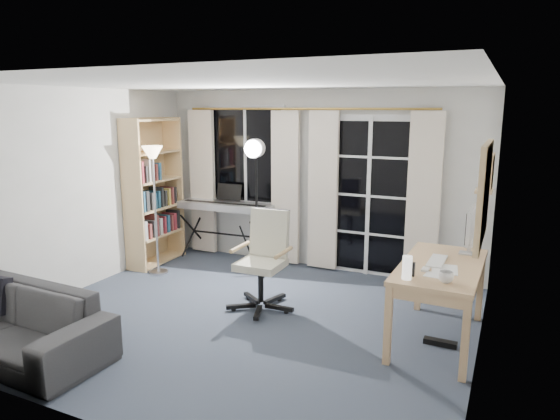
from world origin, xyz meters
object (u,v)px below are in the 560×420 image
object	(u,v)px
desk	(441,274)
monitor	(470,226)
keyboard_piano	(226,207)
sofa	(4,311)
bookshelf	(151,196)
mug	(446,276)
studio_light	(255,165)
office_chair	(266,250)
torchiere_lamp	(153,172)

from	to	relation	value
desk	monitor	size ratio (longest dim) A/B	2.62
keyboard_piano	sofa	distance (m)	3.29
bookshelf	mug	xyz separation A→B (m)	(4.11, -1.31, -0.15)
mug	monitor	bearing A→B (deg)	84.20
monitor	sofa	xyz separation A→B (m)	(-3.67, -2.35, -0.64)
studio_light	keyboard_piano	bearing A→B (deg)	137.89
office_chair	mug	xyz separation A→B (m)	(1.96, -0.58, 0.18)
bookshelf	monitor	xyz separation A→B (m)	(4.20, -0.36, 0.07)
studio_light	office_chair	bearing A→B (deg)	-65.79
torchiere_lamp	desk	world-z (taller)	torchiere_lamp
studio_light	office_chair	world-z (taller)	studio_light
monitor	mug	size ratio (longest dim) A/B	4.40
studio_light	sofa	distance (m)	3.18
torchiere_lamp	office_chair	size ratio (longest dim) A/B	1.58
office_chair	keyboard_piano	bearing A→B (deg)	134.15
keyboard_piano	mug	distance (m)	3.72
bookshelf	desk	distance (m)	4.10
keyboard_piano	mug	world-z (taller)	keyboard_piano
office_chair	sofa	distance (m)	2.56
torchiere_lamp	sofa	xyz separation A→B (m)	(0.18, -2.34, -0.96)
office_chair	mug	distance (m)	2.05
bookshelf	torchiere_lamp	world-z (taller)	bookshelf
office_chair	mug	bearing A→B (deg)	-17.62
mug	sofa	distance (m)	3.86
torchiere_lamp	keyboard_piano	world-z (taller)	torchiere_lamp
studio_light	monitor	xyz separation A→B (m)	(2.61, -0.45, -0.43)
bookshelf	monitor	bearing A→B (deg)	-6.89
office_chair	monitor	bearing A→B (deg)	9.09
torchiere_lamp	desk	bearing A→B (deg)	-6.99
monitor	mug	distance (m)	0.98
office_chair	sofa	bearing A→B (deg)	-130.08
desk	mug	bearing A→B (deg)	-77.48
torchiere_lamp	mug	size ratio (longest dim) A/B	13.72
bookshelf	office_chair	bearing A→B (deg)	-20.67
keyboard_piano	office_chair	bearing A→B (deg)	-47.53
studio_light	sofa	world-z (taller)	studio_light
mug	sofa	bearing A→B (deg)	-158.62
desk	mug	size ratio (longest dim) A/B	11.50
keyboard_piano	monitor	bearing A→B (deg)	-17.79
keyboard_piano	sofa	bearing A→B (deg)	-98.68
monitor	keyboard_piano	bearing A→B (deg)	166.10
studio_light	monitor	bearing A→B (deg)	-19.81
bookshelf	torchiere_lamp	xyz separation A→B (m)	(0.36, -0.36, 0.40)
mug	torchiere_lamp	bearing A→B (deg)	165.81
keyboard_piano	desk	xyz separation A→B (m)	(3.13, -1.35, -0.12)
keyboard_piano	desk	distance (m)	3.41
torchiere_lamp	studio_light	world-z (taller)	studio_light
bookshelf	studio_light	world-z (taller)	bookshelf
sofa	monitor	bearing A→B (deg)	34.57
studio_light	mug	distance (m)	2.95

